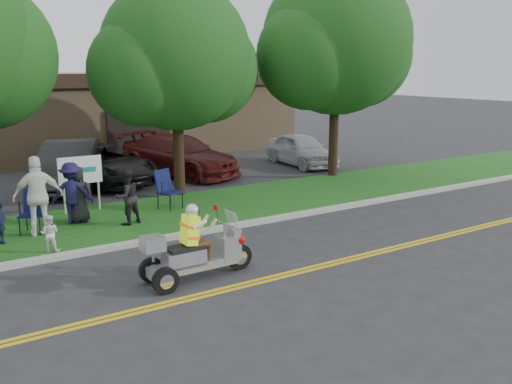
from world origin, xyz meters
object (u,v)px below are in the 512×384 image
parked_car_left (70,165)px  parked_car_far_right (301,150)px  lawn_chair_a (34,208)px  trike_scooter (194,253)px  parked_car_right (179,155)px  spectator_adult_right (38,196)px  lawn_chair_b (166,187)px  spectator_adult_mid (127,197)px  parked_car_mid (100,164)px

parked_car_left → parked_car_far_right: parked_car_left is taller
lawn_chair_a → parked_car_far_right: 12.96m
trike_scooter → parked_car_right: size_ratio=0.44×
parked_car_left → parked_car_far_right: (9.85, -0.69, -0.14)m
lawn_chair_a → parked_car_right: size_ratio=0.20×
trike_scooter → spectator_adult_right: 5.04m
lawn_chair_b → spectator_adult_right: bearing=169.0°
trike_scooter → parked_car_far_right: 13.79m
trike_scooter → parked_car_left: parked_car_left is taller
trike_scooter → lawn_chair_a: 5.38m
lawn_chair_a → parked_car_left: 5.80m
spectator_adult_mid → parked_car_mid: bearing=-116.4°
parked_car_right → parked_car_far_right: 5.58m
parked_car_mid → parked_car_right: bearing=-15.5°
spectator_adult_mid → parked_car_right: 7.51m
lawn_chair_b → spectator_adult_mid: size_ratio=0.77×
parked_car_mid → parked_car_far_right: bearing=-21.0°
parked_car_left → parked_car_far_right: bearing=19.4°
spectator_adult_mid → parked_car_mid: (1.11, 6.17, -0.14)m
lawn_chair_b → parked_car_left: bearing=85.1°
lawn_chair_b → parked_car_left: (-1.61, 4.91, 0.08)m
lawn_chair_a → trike_scooter: bearing=-35.3°
lawn_chair_a → lawn_chair_b: size_ratio=0.94×
spectator_adult_mid → parked_car_right: spectator_adult_mid is taller
trike_scooter → parked_car_right: trike_scooter is taller
spectator_adult_mid → spectator_adult_right: 2.22m
parked_car_far_right → parked_car_right: bearing=175.6°
parked_car_far_right → spectator_adult_mid: bearing=-147.1°
spectator_adult_right → parked_car_mid: size_ratio=0.39×
parked_car_right → parked_car_far_right: parked_car_right is taller
spectator_adult_mid → parked_car_mid: size_ratio=0.29×
lawn_chair_a → spectator_adult_right: 0.54m
parked_car_left → parked_car_right: parked_car_left is taller
lawn_chair_b → trike_scooter: bearing=-130.5°
trike_scooter → parked_car_left: 10.26m
parked_car_mid → trike_scooter: bearing=-111.6°
spectator_adult_right → parked_car_mid: 6.81m
parked_car_mid → spectator_adult_right: bearing=-134.1°
lawn_chair_a → parked_car_left: bearing=98.2°
lawn_chair_a → parked_car_far_right: parked_car_far_right is taller
parked_car_right → parked_car_far_right: bearing=-28.6°
parked_car_mid → parked_car_far_right: 8.76m
parked_car_left → parked_car_mid: 1.17m
parked_car_far_right → lawn_chair_a: bearing=-154.2°
lawn_chair_b → parked_car_far_right: bearing=4.1°
parked_car_mid → parked_car_far_right: size_ratio=1.25×
trike_scooter → lawn_chair_a: trike_scooter is taller
parked_car_far_right → spectator_adult_right: bearing=-152.6°
lawn_chair_b → parked_car_right: 5.79m
parked_car_left → parked_car_right: 4.35m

